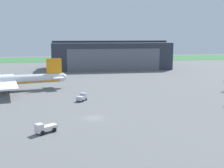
# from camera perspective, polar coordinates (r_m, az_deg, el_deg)

# --- Properties ---
(ground_plane) EXTENTS (440.00, 440.00, 0.00)m
(ground_plane) POSITION_cam_1_polar(r_m,az_deg,el_deg) (72.39, -3.67, -6.87)
(ground_plane) COLOR slate
(grass_field_strip) EXTENTS (440.00, 56.00, 0.08)m
(grass_field_strip) POSITION_cam_1_polar(r_m,az_deg,el_deg) (252.01, -7.90, 5.02)
(grass_field_strip) COLOR #39713F
(grass_field_strip) RESTS_ON ground_plane
(maintenance_hangar) EXTENTS (72.03, 31.50, 17.49)m
(maintenance_hangar) POSITION_cam_1_polar(r_m,az_deg,el_deg) (180.18, -0.37, 5.86)
(maintenance_hangar) COLOR #2D333D
(maintenance_hangar) RESTS_ON ground_plane
(airliner_far_left) EXTENTS (47.57, 37.36, 11.84)m
(airliner_far_left) POSITION_cam_1_polar(r_m,az_deg,el_deg) (112.24, -21.10, 0.61)
(airliner_far_left) COLOR silver
(airliner_far_left) RESTS_ON ground_plane
(baggage_tug) EXTENTS (3.64, 4.31, 2.34)m
(baggage_tug) POSITION_cam_1_polar(r_m,az_deg,el_deg) (90.98, -6.12, -2.70)
(baggage_tug) COLOR #B7BCC6
(baggage_tug) RESTS_ON ground_plane
(fuel_bowser) EXTENTS (4.90, 4.12, 2.32)m
(fuel_bowser) POSITION_cam_1_polar(r_m,az_deg,el_deg) (62.93, -13.41, -8.65)
(fuel_bowser) COLOR silver
(fuel_bowser) RESTS_ON ground_plane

